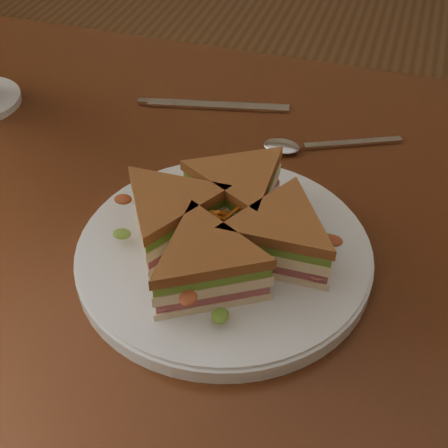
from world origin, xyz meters
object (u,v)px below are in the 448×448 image
(spoon, at_px, (299,146))
(knife, at_px, (208,105))
(sandwich_wedges, at_px, (224,228))
(plate, at_px, (224,254))
(table, at_px, (208,272))

(spoon, relative_size, knife, 0.81)
(sandwich_wedges, bearing_deg, spoon, 81.87)
(plate, bearing_deg, table, 122.13)
(table, height_order, sandwich_wedges, sandwich_wedges)
(sandwich_wedges, bearing_deg, plate, -90.00)
(table, distance_m, knife, 0.25)
(spoon, bearing_deg, sandwich_wedges, -122.94)
(table, xyz_separation_m, spoon, (0.07, 0.15, 0.10))
(sandwich_wedges, relative_size, knife, 1.16)
(knife, bearing_deg, plate, -80.71)
(plate, height_order, spoon, plate)
(plate, height_order, knife, plate)
(table, distance_m, plate, 0.13)
(table, xyz_separation_m, sandwich_wedges, (0.04, -0.07, 0.14))
(table, relative_size, sandwich_wedges, 4.85)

